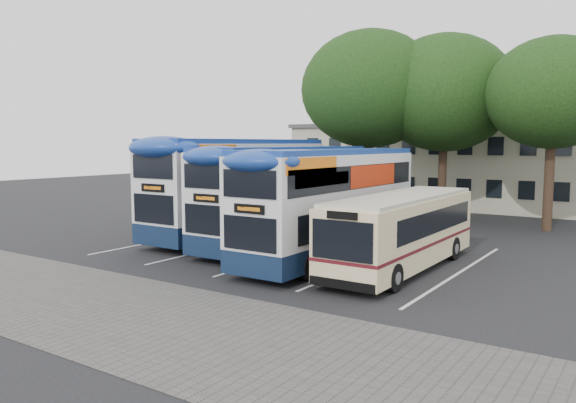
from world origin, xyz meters
The scene contains 11 objects.
ground centered at (0.00, 0.00, 0.00)m, with size 120.00×120.00×0.00m, color black.
paving_strip centered at (-2.00, -5.00, 0.01)m, with size 40.00×6.00×0.01m, color #595654.
bay_lines centered at (-3.75, 5.00, 0.01)m, with size 14.12×11.00×0.01m.
depot_building centered at (0.00, 26.99, 3.15)m, with size 32.40×8.40×6.20m.
tree_left centered at (-6.38, 17.36, 8.05)m, with size 8.62×8.62×11.73m.
tree_mid centered at (-2.15, 18.96, 7.72)m, with size 8.37×8.37×11.29m.
tree_right centered at (4.14, 17.46, 7.31)m, with size 6.93×6.93×10.27m.
bus_dd_left centered at (-8.52, 7.07, 2.69)m, with size 2.85×11.73×4.89m.
bus_dd_mid centered at (-5.11, 6.15, 2.50)m, with size 2.64×10.89×4.54m.
bus_dd_right centered at (-1.85, 4.52, 2.45)m, with size 2.59×10.69×4.46m.
bus_single centered at (1.27, 4.42, 1.59)m, with size 2.39×9.39×2.80m.
Camera 1 is at (9.23, -15.10, 4.70)m, focal length 35.00 mm.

